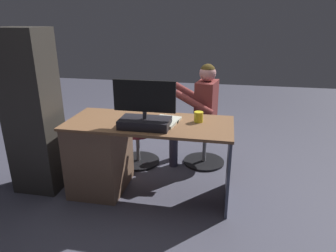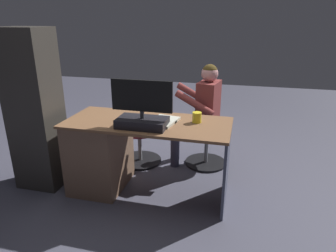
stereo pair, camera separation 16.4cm
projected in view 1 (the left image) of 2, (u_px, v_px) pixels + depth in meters
name	position (u px, v px, depth m)	size (l,w,h in m)	color
ground_plane	(158.00, 176.00, 3.34)	(10.00, 10.00, 0.00)	#4B4B5B
desk	(110.00, 153.00, 2.98)	(1.53, 0.66, 0.74)	brown
monitor	(145.00, 115.00, 2.62)	(0.54, 0.25, 0.42)	black
keyboard	(157.00, 119.00, 2.85)	(0.42, 0.14, 0.02)	black
computer_mouse	(128.00, 116.00, 2.89)	(0.06, 0.10, 0.04)	#292F2C
cup	(199.00, 117.00, 2.78)	(0.08, 0.08, 0.10)	yellow
tv_remote	(127.00, 118.00, 2.86)	(0.04, 0.15, 0.02)	black
notebook_binder	(165.00, 121.00, 2.77)	(0.22, 0.30, 0.02)	beige
office_chair_teddy	(138.00, 143.00, 3.59)	(0.51, 0.51, 0.43)	black
teddy_bear	(137.00, 116.00, 3.48)	(0.23, 0.23, 0.33)	tan
visitor_chair	(205.00, 144.00, 3.57)	(0.48, 0.48, 0.43)	black
person	(199.00, 108.00, 3.42)	(0.55, 0.54, 1.18)	brown
equipment_rack	(33.00, 113.00, 2.89)	(0.44, 0.36, 1.57)	#322F2A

